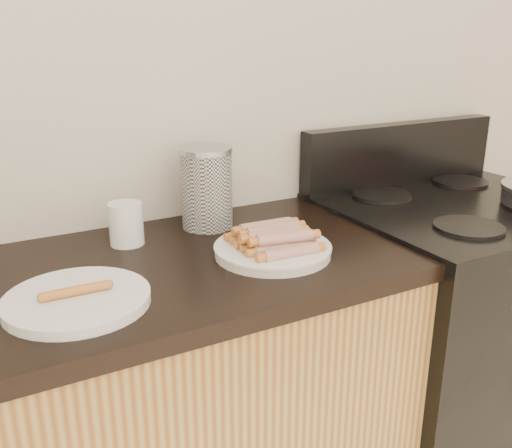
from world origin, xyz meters
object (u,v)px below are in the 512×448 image
main_plate (273,251)px  side_plate (77,300)px  stove (447,338)px  canister (207,188)px  mug (126,224)px

main_plate → side_plate: side_plate is taller
main_plate → stove: bearing=4.7°
stove → canister: size_ratio=4.25×
main_plate → canister: bearing=100.9°
stove → main_plate: 0.83m
main_plate → mug: size_ratio=2.61×
stove → canister: bearing=164.7°
main_plate → canister: size_ratio=1.27×
stove → mug: (-0.97, 0.18, 0.50)m
side_plate → canister: (0.41, 0.30, 0.10)m
side_plate → mug: bearing=56.7°
stove → main_plate: bearing=-175.3°
stove → main_plate: (-0.69, -0.06, 0.45)m
stove → canister: 0.95m
canister → side_plate: bearing=-143.7°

